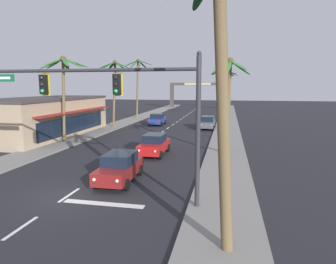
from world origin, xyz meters
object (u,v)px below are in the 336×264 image
sedan_third_in_queue (154,144)px  palm_left_farthest (138,76)px  palm_right_farthest (229,84)px  sedan_oncoming_far (157,119)px  palm_left_third (115,78)px  storefront_strip_left (46,117)px  traffic_signal_mast (120,98)px  palm_left_second (63,77)px  palm_right_nearest (221,46)px  palm_right_second (230,83)px  sedan_lead_at_stop_bar (120,167)px  town_gateway_arch (198,92)px  sedan_parked_nearest_kerb (208,122)px

sedan_third_in_queue → palm_left_farthest: size_ratio=0.44×
palm_right_farthest → sedan_oncoming_far: bearing=-131.3°
palm_left_third → storefront_strip_left: palm_left_third is taller
palm_right_farthest → sedan_third_in_queue: bearing=-101.0°
traffic_signal_mast → palm_left_second: (-10.80, 13.41, 1.46)m
palm_right_nearest → palm_right_second: size_ratio=1.25×
sedan_lead_at_stop_bar → palm_left_second: 15.15m
palm_left_farthest → palm_left_third: bearing=-88.4°
palm_right_second → town_gateway_arch: (-7.92, 52.83, -1.53)m
palm_left_third → town_gateway_arch: palm_left_third is taller
sedan_parked_nearest_kerb → palm_right_second: palm_right_second is taller
palm_left_third → town_gateway_arch: bearing=79.8°
sedan_lead_at_stop_bar → palm_left_farthest: palm_left_farthest is taller
sedan_parked_nearest_kerb → storefront_strip_left: size_ratio=0.26×
palm_right_farthest → traffic_signal_mast: bearing=-96.8°
sedan_oncoming_far → palm_left_second: bearing=-110.2°
sedan_parked_nearest_kerb → sedan_third_in_queue: bearing=-101.5°
palm_left_third → palm_left_second: bearing=-93.5°
palm_right_nearest → palm_right_farthest: 43.43m
sedan_oncoming_far → palm_right_nearest: palm_right_nearest is taller
sedan_lead_at_stop_bar → sedan_parked_nearest_kerb: bearing=81.3°
palm_left_farthest → town_gateway_arch: 28.79m
traffic_signal_mast → storefront_strip_left: traffic_signal_mast is taller
sedan_parked_nearest_kerb → sedan_lead_at_stop_bar: bearing=-98.7°
sedan_parked_nearest_kerb → town_gateway_arch: town_gateway_arch is taller
town_gateway_arch → palm_left_third: bearing=-100.2°
palm_right_farthest → sedan_parked_nearest_kerb: bearing=-100.5°
palm_left_second → storefront_strip_left: bearing=142.2°
sedan_lead_at_stop_bar → palm_left_farthest: (-9.13, 33.21, 6.47)m
sedan_lead_at_stop_bar → storefront_strip_left: storefront_strip_left is taller
palm_left_third → sedan_oncoming_far: bearing=37.6°
palm_right_nearest → town_gateway_arch: (-7.60, 67.31, -2.48)m
sedan_third_in_queue → sedan_oncoming_far: bearing=102.9°
palm_left_farthest → traffic_signal_mast: bearing=-74.0°
palm_right_second → palm_right_farthest: 28.94m
sedan_parked_nearest_kerb → town_gateway_arch: 38.40m
sedan_lead_at_stop_bar → palm_left_third: size_ratio=0.50×
palm_left_third → palm_right_farthest: 21.29m
sedan_oncoming_far → palm_left_farthest: palm_left_farthest is taller
palm_right_nearest → palm_left_third: bearing=117.4°
sedan_lead_at_stop_bar → palm_right_nearest: bearing=-47.8°
traffic_signal_mast → palm_left_third: 26.87m
sedan_lead_at_stop_bar → palm_left_farthest: bearing=105.4°
sedan_third_in_queue → sedan_parked_nearest_kerb: bearing=78.5°
sedan_third_in_queue → palm_left_third: size_ratio=0.50×
sedan_third_in_queue → palm_left_third: (-9.10, 14.66, 5.77)m
sedan_third_in_queue → sedan_oncoming_far: 18.90m
sedan_third_in_queue → sedan_oncoming_far: (-4.20, 18.42, 0.00)m
palm_right_second → sedan_parked_nearest_kerb: bearing=100.1°
palm_right_second → town_gateway_arch: 53.44m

